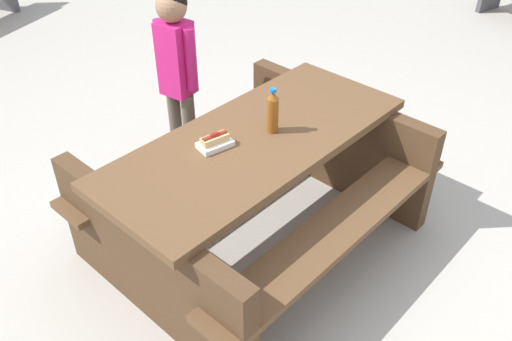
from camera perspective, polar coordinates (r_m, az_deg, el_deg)
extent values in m
plane|color=#B7B2A8|center=(3.39, 0.00, -7.13)|extent=(30.00, 30.00, 0.00)
cube|color=brown|center=(2.93, 0.00, 3.13)|extent=(1.93, 1.15, 0.05)
cube|color=brown|center=(2.85, 8.35, -6.13)|extent=(1.82, 0.68, 0.04)
cube|color=brown|center=(3.44, -6.87, 2.53)|extent=(1.82, 0.68, 0.04)
cube|color=#4D3520|center=(2.79, -11.13, -9.97)|extent=(0.42, 1.39, 0.70)
cube|color=#4D3520|center=(3.66, 8.35, 3.17)|extent=(0.42, 1.39, 0.70)
cylinder|color=brown|center=(2.92, 1.70, 5.88)|extent=(0.06, 0.06, 0.20)
cone|color=brown|center=(2.86, 1.74, 7.96)|extent=(0.06, 0.06, 0.04)
cylinder|color=blue|center=(2.85, 1.75, 8.47)|extent=(0.04, 0.04, 0.02)
cube|color=white|center=(2.84, -4.32, 2.75)|extent=(0.18, 0.11, 0.03)
cube|color=#D8B272|center=(2.82, -4.35, 3.31)|extent=(0.15, 0.06, 0.04)
cylinder|color=maroon|center=(2.81, -4.37, 3.61)|extent=(0.14, 0.03, 0.03)
ellipsoid|color=maroon|center=(2.81, -4.38, 3.82)|extent=(0.07, 0.03, 0.01)
cylinder|color=brown|center=(3.85, -6.96, 4.10)|extent=(0.09, 0.09, 0.58)
cylinder|color=brown|center=(3.92, -8.43, 4.65)|extent=(0.09, 0.09, 0.58)
cube|color=#D11E72|center=(3.63, -8.40, 11.56)|extent=(0.24, 0.25, 0.49)
cylinder|color=#D11E72|center=(3.54, -6.89, 11.50)|extent=(0.07, 0.07, 0.42)
cylinder|color=#D11E72|center=(3.69, -9.92, 12.31)|extent=(0.07, 0.07, 0.42)
sphere|color=#997051|center=(3.50, -8.91, 16.65)|extent=(0.19, 0.19, 0.19)
sphere|color=black|center=(3.50, -8.79, 17.10)|extent=(0.18, 0.18, 0.18)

